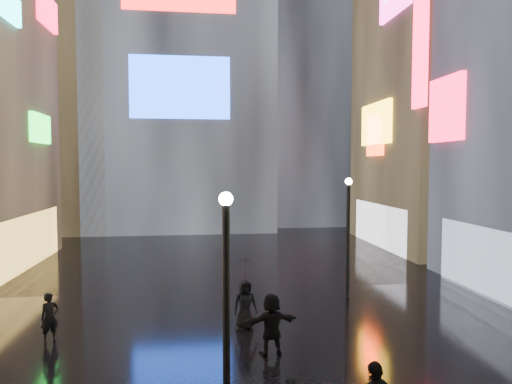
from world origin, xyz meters
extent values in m
plane|color=black|center=(0.00, 20.00, 0.00)|extent=(140.00, 140.00, 0.00)
cube|color=#FFC659|center=(-11.10, 26.00, 1.50)|extent=(0.20, 10.00, 3.00)
cube|color=green|center=(-10.85, 27.82, 7.91)|extent=(0.25, 3.00, 1.71)
cube|color=red|center=(-10.85, 29.70, 15.31)|extent=(0.25, 3.32, 1.94)
cube|color=white|center=(11.10, 17.00, 1.50)|extent=(0.20, 9.00, 3.00)
cube|color=red|center=(10.85, 21.12, 8.58)|extent=(0.25, 2.99, 3.26)
cube|color=red|center=(10.85, 24.00, 14.00)|extent=(0.25, 1.40, 10.00)
cube|color=black|center=(16.00, 30.00, 14.00)|extent=(10.00, 12.00, 28.00)
cube|color=white|center=(11.10, 30.00, 1.50)|extent=(0.20, 9.00, 3.00)
cube|color=gold|center=(10.85, 30.32, 8.66)|extent=(0.25, 4.92, 2.91)
cube|color=red|center=(10.85, 30.44, 7.84)|extent=(0.25, 2.63, 2.87)
cube|color=black|center=(-3.00, 44.00, 21.00)|extent=(16.00, 14.00, 42.00)
cube|color=#194CFF|center=(-3.00, 36.90, 12.00)|extent=(8.00, 0.20, 5.00)
cube|color=black|center=(9.00, 46.00, 17.00)|extent=(12.00, 12.00, 34.00)
cube|color=black|center=(-14.00, 42.00, 13.00)|extent=(10.00, 10.00, 26.00)
cylinder|color=black|center=(-1.04, 8.80, 2.50)|extent=(0.16, 0.16, 5.00)
sphere|color=white|center=(-1.04, 8.80, 5.05)|extent=(0.30, 0.30, 0.30)
cylinder|color=black|center=(4.81, 18.24, 2.50)|extent=(0.16, 0.16, 5.00)
sphere|color=white|center=(4.81, 18.24, 5.05)|extent=(0.30, 0.30, 0.30)
imported|color=black|center=(0.00, 14.99, 0.87)|extent=(0.95, 0.73, 1.74)
imported|color=black|center=(0.56, 12.70, 0.94)|extent=(1.81, 0.80, 1.88)
imported|color=black|center=(-6.44, 14.62, 0.80)|extent=(0.70, 0.65, 1.60)
imported|color=black|center=(0.00, 14.99, 2.13)|extent=(1.23, 1.23, 0.79)
camera|label=1|loc=(-1.61, -0.67, 5.76)|focal=32.00mm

